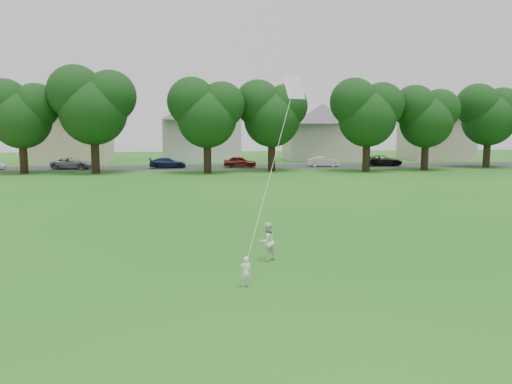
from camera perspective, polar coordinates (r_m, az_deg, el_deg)
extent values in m
plane|color=#135515|center=(13.90, -1.65, -10.54)|extent=(160.00, 160.00, 0.00)
cube|color=#2D2D30|center=(55.35, -5.97, 2.85)|extent=(90.00, 7.00, 0.01)
imported|color=white|center=(13.60, -1.17, -9.09)|extent=(0.32, 0.21, 0.84)
imported|color=white|center=(16.21, 1.26, -5.67)|extent=(0.76, 0.72, 1.24)
plane|color=silver|center=(19.50, 4.35, 11.88)|extent=(1.09, 0.81, 0.91)
cylinder|color=white|center=(16.26, 2.07, 3.61)|extent=(0.01, 0.01, 8.39)
cylinder|color=black|center=(52.07, -25.04, 3.82)|extent=(0.73, 0.73, 3.44)
cylinder|color=black|center=(49.76, -17.91, 4.31)|extent=(0.78, 0.78, 3.93)
cylinder|color=black|center=(47.79, -5.57, 4.26)|extent=(0.74, 0.74, 3.51)
cylinder|color=black|center=(50.04, 1.79, 4.42)|extent=(0.74, 0.74, 3.50)
cylinder|color=black|center=(50.67, 12.50, 4.31)|extent=(0.74, 0.74, 3.55)
cylinder|color=black|center=(54.06, 18.73, 4.17)|extent=(0.73, 0.73, 3.34)
cylinder|color=black|center=(60.12, 24.88, 4.23)|extent=(0.74, 0.74, 3.51)
imported|color=gray|center=(55.70, -20.26, 3.08)|extent=(4.39, 2.29, 1.18)
imported|color=#121A38|center=(54.36, -10.08, 3.30)|extent=(3.97, 1.79, 1.13)
imported|color=#5A1812|center=(54.54, -1.83, 3.47)|extent=(3.73, 1.85, 1.22)
imported|color=silver|center=(56.22, 7.73, 3.47)|extent=(3.53, 1.63, 1.12)
imported|color=black|center=(58.39, 14.31, 3.49)|extent=(4.41, 2.20, 1.20)
cube|color=beige|center=(66.82, -20.14, 5.69)|extent=(8.75, 7.60, 5.79)
pyramid|color=#504E54|center=(66.97, -20.37, 10.89)|extent=(12.62, 12.62, 3.19)
cube|color=silver|center=(65.20, -6.22, 5.84)|extent=(9.68, 6.52, 5.30)
pyramid|color=#504E54|center=(65.30, -6.28, 10.73)|extent=(13.96, 13.96, 2.92)
cube|color=beige|center=(67.45, 7.57, 5.67)|extent=(9.72, 6.33, 4.84)
pyramid|color=#504E54|center=(67.50, 7.65, 9.98)|extent=(14.02, 14.02, 2.66)
cube|color=#C0B49F|center=(73.20, 19.83, 5.65)|extent=(8.41, 6.72, 5.42)
pyramid|color=#504E54|center=(73.30, 20.03, 10.10)|extent=(12.14, 12.14, 2.98)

